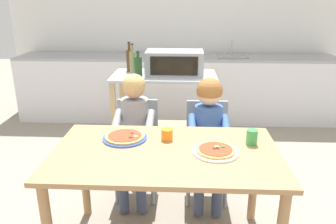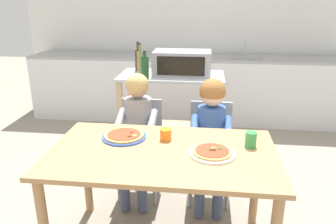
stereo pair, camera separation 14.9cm
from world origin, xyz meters
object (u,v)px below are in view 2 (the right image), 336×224
Objects in this scene: drinking_cup_green at (251,139)px; child_in_blue_striped_shirt at (211,127)px; bottle_dark_olive_oil at (140,63)px; kitchen_island_cart at (172,104)px; toaster_oven at (182,63)px; bottle_clear_vinegar at (138,59)px; pizza_plate_blue_rimmed at (124,136)px; dining_chair_left at (141,140)px; pizza_plate_white at (212,152)px; bottle_slim_sauce at (145,67)px; dining_table at (162,165)px; drinking_cup_orange at (166,134)px; child_in_grey_shirt at (137,124)px; dining_chair_right at (210,144)px.

child_in_blue_striped_shirt is at bearing 118.30° from drinking_cup_green.
child_in_blue_striped_shirt is (0.70, -0.73, -0.35)m from bottle_dark_olive_oil.
toaster_oven reaches higher than kitchen_island_cart.
bottle_clear_vinegar reaches higher than drinking_cup_green.
toaster_oven is at bearing 76.36° from pizza_plate_blue_rimmed.
bottle_dark_olive_oil is 1.17m from pizza_plate_blue_rimmed.
dining_chair_left is (0.17, -0.81, -0.54)m from bottle_clear_vinegar.
pizza_plate_white is at bearing -78.09° from toaster_oven.
bottle_slim_sauce reaches higher than toaster_oven.
drinking_cup_orange is at bearing 89.27° from dining_table.
child_in_grey_shirt is at bearing 115.96° from dining_table.
dining_chair_left is at bearing 118.16° from drinking_cup_orange.
pizza_plate_blue_rimmed is at bearing 176.96° from drinking_cup_green.
dining_table is 18.42× the size of drinking_cup_orange.
child_in_blue_striped_shirt reaches higher than dining_chair_left.
bottle_clear_vinegar is at bearing 97.30° from pizza_plate_blue_rimmed.
dining_table is 4.95× the size of pizza_plate_white.
dining_chair_right is at bearing -59.66° from kitchen_island_cart.
bottle_slim_sauce is 0.91m from child_in_blue_striped_shirt.
bottle_clear_vinegar is 0.37× the size of dining_chair_left.
pizza_plate_white is 2.86× the size of drinking_cup_green.
child_in_blue_striped_shirt is (0.29, -0.81, -0.34)m from toaster_oven.
bottle_dark_olive_oil is 0.30× the size of child_in_blue_striped_shirt.
child_in_grey_shirt reaches higher than dining_chair_right.
bottle_clear_vinegar is 1.14× the size of bottle_slim_sauce.
dining_chair_left is 1.00× the size of dining_chair_right.
dining_chair_right is (0.70, -0.61, -0.55)m from bottle_dark_olive_oil.
toaster_oven is 5.62× the size of drinking_cup_green.
toaster_oven reaches higher than pizza_plate_white.
child_in_grey_shirt is 0.42m from pizza_plate_blue_rimmed.
bottle_slim_sauce is 0.67m from child_in_grey_shirt.
drinking_cup_orange is at bearing -71.21° from bottle_clear_vinegar.
dining_chair_right is at bearing -47.22° from bottle_clear_vinegar.
bottle_dark_olive_oil reaches higher than child_in_blue_striped_shirt.
bottle_slim_sauce is 0.89× the size of pizza_plate_blue_rimmed.
dining_chair_right reaches higher than pizza_plate_white.
bottle_dark_olive_oil reaches higher than dining_chair_left.
bottle_slim_sauce is (0.07, -0.15, -0.01)m from bottle_dark_olive_oil.
dining_table is (-0.01, -1.38, -0.39)m from toaster_oven.
drinking_cup_orange is at bearing 175.37° from drinking_cup_green.
bottle_clear_vinegar reaches higher than pizza_plate_blue_rimmed.
toaster_oven is at bearing 35.28° from bottle_slim_sauce.
child_in_grey_shirt is (0.00, -0.12, 0.19)m from dining_chair_left.
toaster_oven is 2.12× the size of bottle_slim_sauce.
child_in_blue_striped_shirt is 0.72m from pizza_plate_blue_rimmed.
bottle_slim_sauce reaches higher than kitchen_island_cart.
child_in_grey_shirt is at bearing 124.64° from drinking_cup_orange.
pizza_plate_white is at bearing -50.46° from dining_chair_left.
dining_chair_left is 2.73× the size of pizza_plate_blue_rimmed.
dining_table is 0.77m from dining_chair_right.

